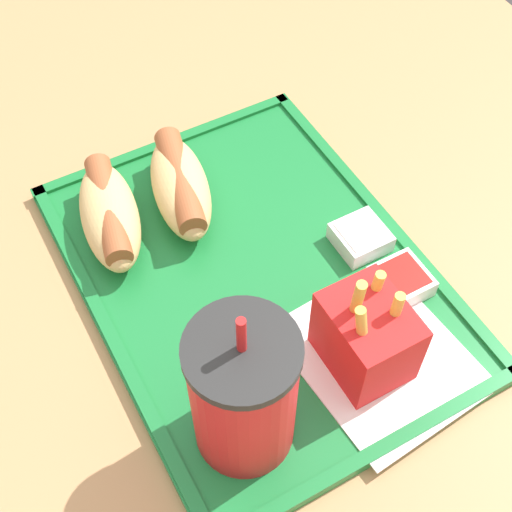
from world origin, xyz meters
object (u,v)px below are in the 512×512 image
at_px(fries_carton, 366,336).
at_px(sauce_cup_ketchup, 401,281).
at_px(hot_dog_near, 180,186).
at_px(soda_cup, 243,394).
at_px(sauce_cup_mayo, 361,237).
at_px(hot_dog_far, 109,214).

distance_m(fries_carton, sauce_cup_ketchup, 0.09).
distance_m(hot_dog_near, fries_carton, 0.25).
relative_size(soda_cup, sauce_cup_ketchup, 3.63).
height_order(soda_cup, sauce_cup_mayo, soda_cup).
bearing_deg(fries_carton, sauce_cup_ketchup, -58.51).
xyz_separation_m(soda_cup, hot_dog_far, (0.25, 0.01, -0.04)).
distance_m(soda_cup, hot_dog_far, 0.25).
relative_size(fries_carton, sauce_cup_mayo, 2.44).
xyz_separation_m(soda_cup, hot_dog_near, (0.25, -0.06, -0.04)).
bearing_deg(hot_dog_near, sauce_cup_ketchup, -145.48).
xyz_separation_m(soda_cup, fries_carton, (0.01, -0.12, -0.03)).
height_order(fries_carton, sauce_cup_mayo, fries_carton).
xyz_separation_m(hot_dog_near, fries_carton, (-0.24, -0.06, 0.01)).
bearing_deg(soda_cup, hot_dog_far, 3.19).
distance_m(sauce_cup_mayo, sauce_cup_ketchup, 0.06).
bearing_deg(sauce_cup_ketchup, soda_cup, 105.54).
height_order(hot_dog_far, fries_carton, fries_carton).
distance_m(hot_dog_far, hot_dog_near, 0.08).
height_order(hot_dog_near, sauce_cup_ketchup, hot_dog_near).
distance_m(fries_carton, sauce_cup_mayo, 0.13).
xyz_separation_m(hot_dog_far, sauce_cup_mayo, (-0.13, -0.21, -0.02)).
relative_size(soda_cup, hot_dog_near, 1.19).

